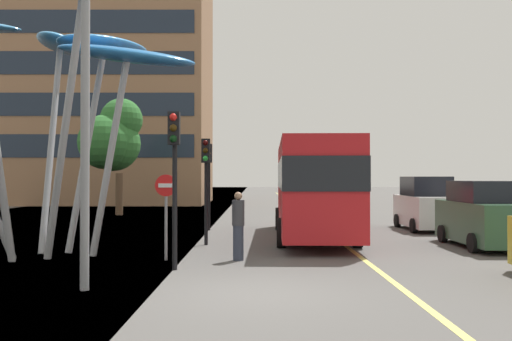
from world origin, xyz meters
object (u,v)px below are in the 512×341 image
Objects in this scene: traffic_light_island_mid at (210,168)px; pedestrian at (239,226)px; red_bus at (314,183)px; leaf_sculpture at (49,40)px; street_lamp at (103,60)px; car_parked_far at (427,205)px; traffic_light_kerb_far at (207,168)px; car_parked_mid at (485,216)px; traffic_light_kerb_near at (175,156)px; no_entry_sign at (167,203)px.

traffic_light_island_mid reaches higher than pedestrian.
leaf_sculpture reaches higher than red_bus.
car_parked_far is at bearing 50.83° from street_lamp.
traffic_light_kerb_far reaches higher than car_parked_mid.
red_bus is at bearing 30.35° from traffic_light_kerb_far.
traffic_light_kerb_near is 1.65× the size of no_entry_sign.
red_bus is 7.22m from no_entry_sign.
traffic_light_kerb_near is 10.55m from car_parked_mid.
no_entry_sign reaches higher than pedestrian.
red_bus is at bearing 65.09° from pedestrian.
street_lamp reaches higher than traffic_light_island_mid.
traffic_light_island_mid is 0.51× the size of street_lamp.
street_lamp is (2.93, -4.90, -1.62)m from leaf_sculpture.
traffic_light_kerb_near is 3.20m from street_lamp.
traffic_light_island_mid is 0.84× the size of car_parked_mid.
traffic_light_kerb_far is 7.82m from street_lamp.
red_bus is 2.51× the size of car_parked_far.
no_entry_sign is (-9.86, -2.78, 0.55)m from car_parked_mid.
traffic_light_kerb_near is at bearing 64.59° from street_lamp.
street_lamp is at bearing -59.13° from leaf_sculpture.
pedestrian is (-7.80, -8.79, -0.13)m from car_parked_far.
red_bus is 2.74× the size of traffic_light_kerb_near.
red_bus is 5.66× the size of pedestrian.
traffic_light_kerb_near is (-4.11, -7.26, 0.74)m from red_bus.
traffic_light_island_mid is 12.80m from street_lamp.
traffic_light_island_mid is 9.48m from car_parked_far.
street_lamp is (-1.44, -7.40, 2.06)m from traffic_light_kerb_far.
traffic_light_island_mid is at bearing 62.43° from leaf_sculpture.
leaf_sculpture reaches higher than traffic_light_island_mid.
pedestrian is at bearing -160.19° from car_parked_mid.
street_lamp reaches higher than car_parked_far.
traffic_light_island_mid is (-4.14, 2.98, 0.63)m from red_bus.
no_entry_sign is at bearing -13.00° from leaf_sculpture.
traffic_light_kerb_near reaches higher than no_entry_sign.
red_bus reaches higher than no_entry_sign.
leaf_sculpture reaches higher than traffic_light_kerb_far.
traffic_light_kerb_near is at bearing -154.42° from car_parked_mid.
street_lamp is at bearing -129.17° from car_parked_far.
red_bus is 6.28m from pedestrian.
red_bus is 2.40× the size of car_parked_mid.
traffic_light_island_mid is at bearing 144.27° from red_bus.
car_parked_far is at bearing 31.47° from red_bus.
car_parked_mid is 13.06m from street_lamp.
leaf_sculpture reaches higher than traffic_light_kerb_near.
car_parked_far is (9.34, 0.20, -1.61)m from traffic_light_island_mid.
leaf_sculpture is 2.29× the size of traffic_light_kerb_near.
traffic_light_kerb_far is at bearing -149.00° from car_parked_far.
traffic_light_kerb_far is 5.21m from traffic_light_island_mid.
car_parked_far is at bearing 41.73° from no_entry_sign.
traffic_light_kerb_near is 2.16m from no_entry_sign.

